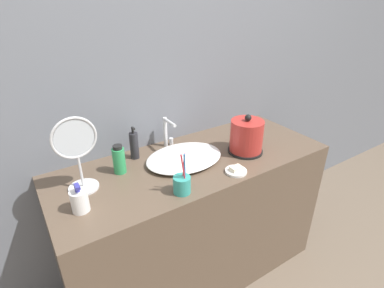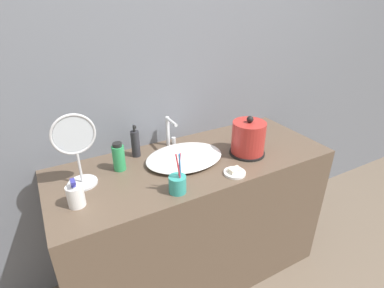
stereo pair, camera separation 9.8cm
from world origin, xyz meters
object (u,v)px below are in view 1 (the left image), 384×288
Objects in this scene: shampoo_bottle at (134,145)px; mouthwash_bottle at (119,160)px; toothbrush_cup at (182,184)px; lotion_bottle at (80,201)px; electric_kettle at (246,138)px; vanity_mirror at (77,152)px; faucet at (167,131)px.

shampoo_bottle reaches higher than mouthwash_bottle.
toothbrush_cup reaches higher than lotion_bottle.
electric_kettle is 0.60m from shampoo_bottle.
mouthwash_bottle is (-0.12, -0.09, -0.00)m from shampoo_bottle.
vanity_mirror is (-0.36, 0.27, 0.14)m from toothbrush_cup.
vanity_mirror reaches higher than faucet.
toothbrush_cup is 1.37× the size of mouthwash_bottle.
faucet is 0.21m from shampoo_bottle.
lotion_bottle is 0.31m from mouthwash_bottle.
electric_kettle is at bearing 1.10° from lotion_bottle.
electric_kettle is 0.51m from toothbrush_cup.
shampoo_bottle is at bearing -174.76° from faucet.
shampoo_bottle is 0.52× the size of vanity_mirror.
mouthwash_bottle is at bearing 12.23° from vanity_mirror.
vanity_mirror is (-0.85, 0.13, 0.10)m from electric_kettle.
faucet is at bearing 18.91° from mouthwash_bottle.
faucet is at bearing 16.53° from vanity_mirror.
vanity_mirror is (-0.19, -0.04, 0.12)m from mouthwash_bottle.
faucet is at bearing 69.16° from toothbrush_cup.
faucet is 0.35m from mouthwash_bottle.
electric_kettle is at bearing -41.07° from faucet.
faucet is at bearing 5.24° from shampoo_bottle.
electric_kettle is at bearing 15.23° from toothbrush_cup.
lotion_bottle is at bearing -151.78° from faucet.
vanity_mirror reaches higher than lotion_bottle.
electric_kettle is 0.87m from vanity_mirror.
faucet is 0.65m from lotion_bottle.
vanity_mirror reaches higher than mouthwash_bottle.
shampoo_bottle is at bearing 153.59° from electric_kettle.
mouthwash_bottle is at bearing 165.14° from electric_kettle.
toothbrush_cup reaches higher than faucet.
lotion_bottle is 0.21m from vanity_mirror.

